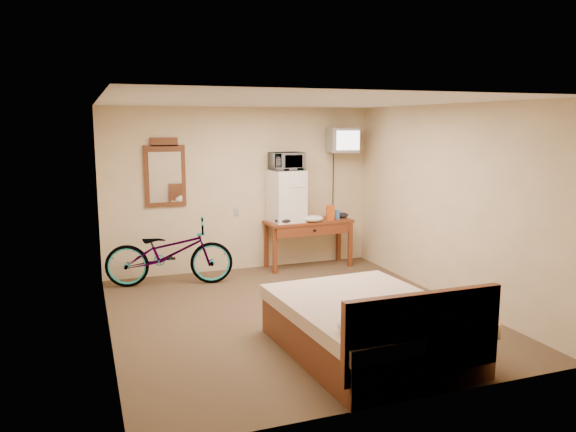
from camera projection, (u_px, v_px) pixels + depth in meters
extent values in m
plane|color=#4A3725|center=(294.00, 314.00, 6.70)|extent=(4.60, 4.60, 0.00)
plane|color=silver|center=(295.00, 101.00, 6.29)|extent=(4.60, 4.60, 0.00)
cube|color=beige|center=(241.00, 189.00, 8.63)|extent=(4.20, 0.04, 2.50)
cube|color=beige|center=(400.00, 254.00, 4.37)|extent=(4.20, 0.04, 2.50)
cube|color=beige|center=(105.00, 222.00, 5.78)|extent=(0.04, 4.60, 2.50)
cube|color=beige|center=(447.00, 202.00, 7.22)|extent=(0.04, 4.60, 2.50)
cube|color=beige|center=(237.00, 211.00, 8.64)|extent=(0.08, 0.01, 0.13)
cube|color=brown|center=(308.00, 221.00, 8.82)|extent=(1.38, 0.58, 0.04)
cube|color=brown|center=(275.00, 251.00, 8.47)|extent=(0.06, 0.06, 0.71)
cube|color=brown|center=(350.00, 245.00, 8.90)|extent=(0.06, 0.06, 0.71)
cube|color=brown|center=(266.00, 245.00, 8.86)|extent=(0.06, 0.06, 0.71)
cube|color=brown|center=(339.00, 239.00, 9.29)|extent=(0.06, 0.06, 0.71)
cube|color=brown|center=(314.00, 230.00, 8.62)|extent=(1.24, 0.09, 0.16)
cube|color=black|center=(315.00, 231.00, 8.60)|extent=(0.05, 0.02, 0.03)
cube|color=white|center=(287.00, 196.00, 8.65)|extent=(0.53, 0.51, 0.80)
cube|color=gray|center=(292.00, 187.00, 8.40)|extent=(0.49, 0.01, 0.00)
cylinder|color=gray|center=(281.00, 202.00, 8.37)|extent=(0.02, 0.02, 0.29)
imported|color=white|center=(287.00, 161.00, 8.56)|extent=(0.51, 0.35, 0.28)
cube|color=#D75313|center=(330.00, 213.00, 8.84)|extent=(0.12, 0.08, 0.23)
cylinder|color=#3F7BD9|center=(337.00, 214.00, 8.93)|extent=(0.08, 0.08, 0.14)
ellipsoid|color=white|center=(313.00, 219.00, 8.67)|extent=(0.33, 0.25, 0.10)
ellipsoid|color=black|center=(283.00, 220.00, 8.52)|extent=(0.27, 0.20, 0.10)
ellipsoid|color=black|center=(342.00, 215.00, 9.03)|extent=(0.19, 0.16, 0.09)
cube|color=black|center=(336.00, 145.00, 9.05)|extent=(0.14, 0.02, 0.14)
cylinder|color=black|center=(337.00, 145.00, 9.01)|extent=(0.05, 0.30, 0.05)
cube|color=gray|center=(343.00, 140.00, 8.79)|extent=(0.49, 0.43, 0.39)
cube|color=white|center=(348.00, 140.00, 8.61)|extent=(0.37, 0.06, 0.29)
cube|color=black|center=(338.00, 140.00, 8.96)|extent=(0.27, 0.05, 0.24)
cube|color=#602D1B|center=(165.00, 176.00, 8.17)|extent=(0.59, 0.04, 0.90)
cube|color=#602D1B|center=(164.00, 142.00, 8.09)|extent=(0.39, 0.04, 0.13)
cube|color=white|center=(165.00, 177.00, 8.15)|extent=(0.47, 0.01, 0.73)
imported|color=black|center=(169.00, 253.00, 7.86)|extent=(1.85, 0.93, 0.93)
cube|color=#602D1B|center=(367.00, 333.00, 5.56)|extent=(1.58, 2.04, 0.40)
cube|color=beige|center=(367.00, 309.00, 5.52)|extent=(1.62, 2.08, 0.14)
cube|color=#602D1B|center=(423.00, 333.00, 4.62)|extent=(1.47, 0.08, 0.70)
ellipsoid|color=white|center=(368.00, 323.00, 4.78)|extent=(0.57, 0.35, 0.20)
ellipsoid|color=white|center=(436.00, 313.00, 5.02)|extent=(0.57, 0.35, 0.20)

